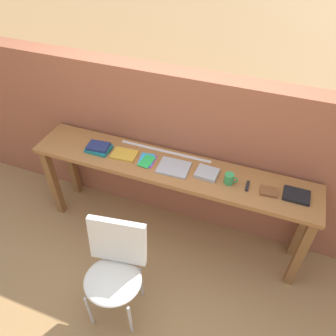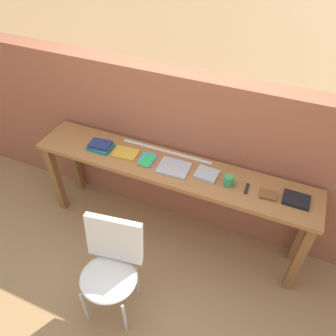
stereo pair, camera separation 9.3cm
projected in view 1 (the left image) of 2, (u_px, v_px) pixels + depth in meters
The scene contains 14 objects.
ground_plane at pixel (159, 253), 3.16m from camera, with size 40.00×40.00×0.00m, color #9E7547.
brick_wall_back at pixel (183, 151), 3.08m from camera, with size 6.00×0.20×1.58m, color #935138.
sideboard at pixel (170, 178), 2.88m from camera, with size 2.50×0.44×0.88m.
chair_white_moulded at pixel (115, 267), 2.46m from camera, with size 0.50×0.51×0.89m.
book_stack_leftmost at pixel (99, 148), 2.93m from camera, with size 0.21×0.16×0.06m.
magazine_cycling at pixel (124, 154), 2.88m from camera, with size 0.22×0.16×0.02m, color gold.
pamphlet_pile_colourful at pixel (147, 160), 2.83m from camera, with size 0.15×0.20×0.01m.
book_open_centre at pixel (174, 167), 2.76m from camera, with size 0.26×0.21×0.02m, color #9E9EA3.
book_grey_hardcover at pixel (207, 173), 2.70m from camera, with size 0.18×0.16×0.03m, color #9E9EA3.
mug at pixel (229, 179), 2.60m from camera, with size 0.11×0.08×0.09m.
multitool_folded at pixel (247, 186), 2.59m from camera, with size 0.02×0.11×0.02m, color black.
leather_journal_brown at pixel (269, 191), 2.54m from camera, with size 0.13×0.10×0.02m, color brown.
book_repair_rightmost at pixel (296, 195), 2.51m from camera, with size 0.20×0.15×0.03m, color black.
ruler_metal_back_edge at pixel (165, 151), 2.93m from camera, with size 0.85×0.03×0.00m, color silver.
Camera 1 is at (0.71, -1.65, 2.73)m, focal length 35.00 mm.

